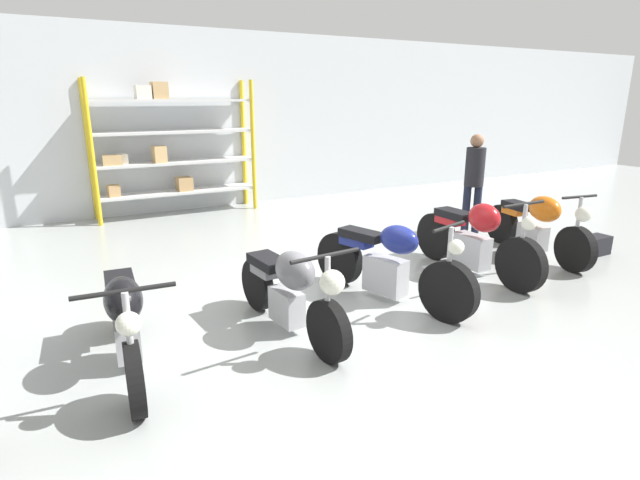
# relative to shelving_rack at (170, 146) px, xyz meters

# --- Properties ---
(ground_plane) EXTENTS (30.00, 30.00, 0.00)m
(ground_plane) POSITION_rel_shelving_rack_xyz_m (0.45, -5.62, -1.35)
(ground_plane) COLOR #9EA3A0
(back_wall) EXTENTS (30.00, 0.08, 3.60)m
(back_wall) POSITION_rel_shelving_rack_xyz_m (0.45, 0.38, 0.45)
(back_wall) COLOR silver
(back_wall) RESTS_ON ground_plane
(shelving_rack) EXTENTS (3.12, 0.63, 2.61)m
(shelving_rack) POSITION_rel_shelving_rack_xyz_m (0.00, 0.00, 0.00)
(shelving_rack) COLOR gold
(shelving_rack) RESTS_ON ground_plane
(motorcycle_black) EXTENTS (0.70, 2.04, 0.97)m
(motorcycle_black) POSITION_rel_shelving_rack_xyz_m (-1.76, -5.81, -0.89)
(motorcycle_black) COLOR black
(motorcycle_black) RESTS_ON ground_plane
(motorcycle_grey) EXTENTS (0.69, 1.95, 0.99)m
(motorcycle_grey) POSITION_rel_shelving_rack_xyz_m (-0.25, -5.89, -0.88)
(motorcycle_grey) COLOR black
(motorcycle_grey) RESTS_ON ground_plane
(motorcycle_blue) EXTENTS (0.83, 2.16, 1.03)m
(motorcycle_blue) POSITION_rel_shelving_rack_xyz_m (1.09, -5.68, -0.90)
(motorcycle_blue) COLOR black
(motorcycle_blue) RESTS_ON ground_plane
(motorcycle_red) EXTENTS (0.68, 2.15, 1.09)m
(motorcycle_red) POSITION_rel_shelving_rack_xyz_m (2.63, -5.48, -0.87)
(motorcycle_red) COLOR black
(motorcycle_red) RESTS_ON ground_plane
(motorcycle_orange) EXTENTS (0.63, 2.10, 1.03)m
(motorcycle_orange) POSITION_rel_shelving_rack_xyz_m (3.99, -5.36, -0.87)
(motorcycle_orange) COLOR black
(motorcycle_orange) RESTS_ON ground_plane
(person_browsing) EXTENTS (0.45, 0.45, 1.68)m
(person_browsing) POSITION_rel_shelving_rack_xyz_m (4.16, -3.91, -0.36)
(person_browsing) COLOR #1E2338
(person_browsing) RESTS_ON ground_plane
(toolbox) EXTENTS (0.44, 0.26, 0.28)m
(toolbox) POSITION_rel_shelving_rack_xyz_m (4.86, -5.74, -1.21)
(toolbox) COLOR black
(toolbox) RESTS_ON ground_plane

